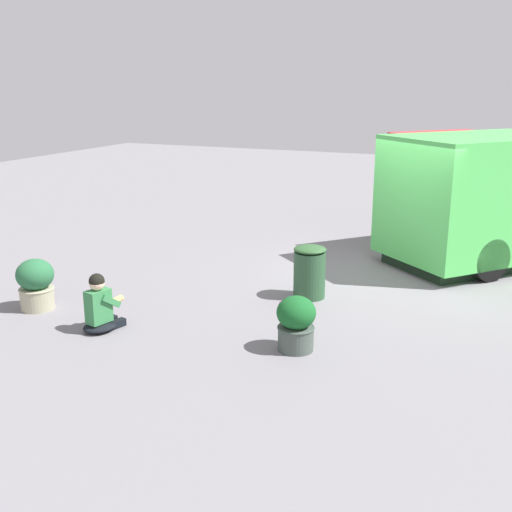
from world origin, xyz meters
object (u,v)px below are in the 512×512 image
Objects in this scene: food_truck at (503,201)px; planter_flowering_far at (36,283)px; person_customer at (100,307)px; planter_flowering_near at (296,322)px; trash_bin at (310,271)px.

planter_flowering_far is (-6.72, -6.18, -0.80)m from food_truck.
person_customer is (-5.20, -6.51, -0.88)m from food_truck.
food_truck reaches higher than planter_flowering_near.
planter_flowering_far is at bearing 167.63° from person_customer.
trash_bin is at bearing 104.27° from planter_flowering_near.
person_customer is 0.98× the size of trash_bin.
food_truck reaches higher than trash_bin.
planter_flowering_near is at bearing -110.78° from food_truck.
planter_flowering_near is at bearing -75.73° from trash_bin.
person_customer is 2.96m from planter_flowering_near.
planter_flowering_far is at bearing -137.42° from food_truck.
person_customer is at bearing -170.36° from planter_flowering_near.
food_truck is at bearing 42.58° from planter_flowering_far.
person_customer is 3.56m from trash_bin.
food_truck is at bearing 51.41° from person_customer.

